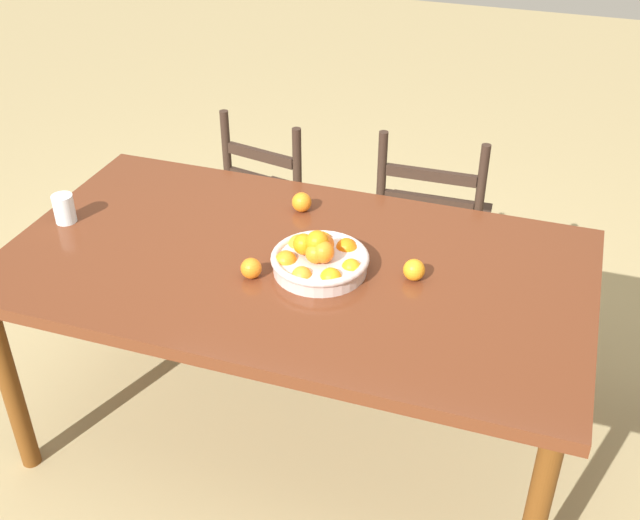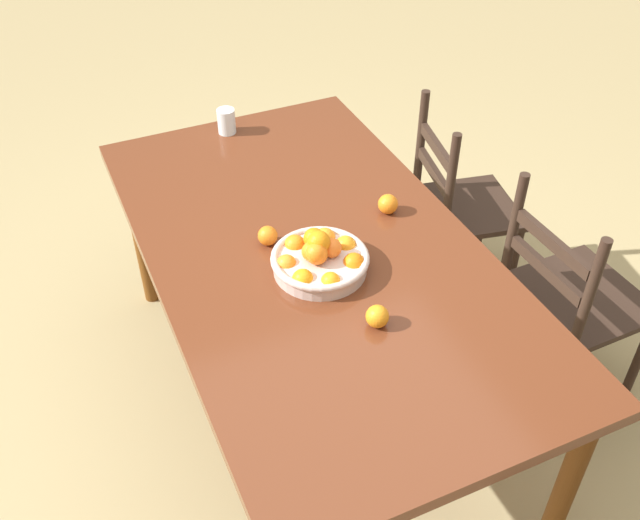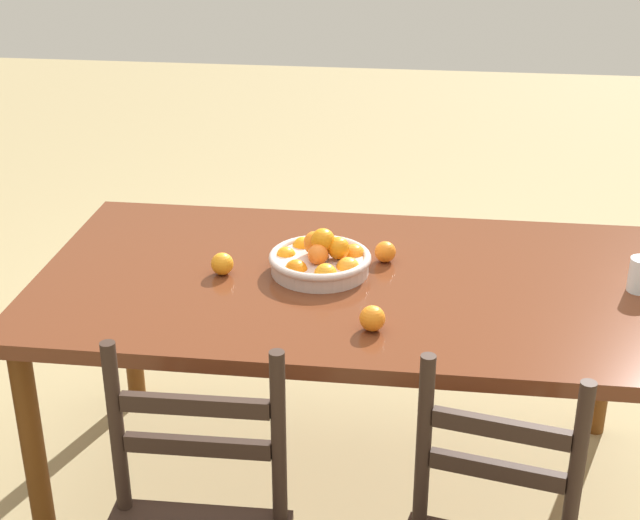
# 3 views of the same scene
# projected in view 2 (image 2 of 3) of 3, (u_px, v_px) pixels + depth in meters

# --- Properties ---
(ground_plane) EXTENTS (12.00, 12.00, 0.00)m
(ground_plane) POSITION_uv_depth(u_px,v_px,m) (316.00, 402.00, 2.81)
(ground_plane) COLOR tan
(dining_table) EXTENTS (1.86, 1.02, 0.77)m
(dining_table) POSITION_uv_depth(u_px,v_px,m) (315.00, 267.00, 2.36)
(dining_table) COLOR #5D2C18
(dining_table) RESTS_ON ground
(chair_near_window) EXTENTS (0.45, 0.45, 0.92)m
(chair_near_window) POSITION_uv_depth(u_px,v_px,m) (568.00, 302.00, 2.59)
(chair_near_window) COLOR #302119
(chair_near_window) RESTS_ON ground
(chair_by_cabinet) EXTENTS (0.47, 0.47, 0.91)m
(chair_by_cabinet) POSITION_uv_depth(u_px,v_px,m) (458.00, 209.00, 3.06)
(chair_by_cabinet) COLOR #302119
(chair_by_cabinet) RESTS_ON ground
(fruit_bowl) EXTENTS (0.31, 0.31, 0.14)m
(fruit_bowl) POSITION_uv_depth(u_px,v_px,m) (320.00, 258.00, 2.21)
(fruit_bowl) COLOR beige
(fruit_bowl) RESTS_ON dining_table
(orange_loose_0) EXTENTS (0.07, 0.07, 0.07)m
(orange_loose_0) POSITION_uv_depth(u_px,v_px,m) (268.00, 236.00, 2.32)
(orange_loose_0) COLOR orange
(orange_loose_0) RESTS_ON dining_table
(orange_loose_1) EXTENTS (0.07, 0.07, 0.07)m
(orange_loose_1) POSITION_uv_depth(u_px,v_px,m) (377.00, 316.00, 2.03)
(orange_loose_1) COLOR orange
(orange_loose_1) RESTS_ON dining_table
(orange_loose_2) EXTENTS (0.07, 0.07, 0.07)m
(orange_loose_2) POSITION_uv_depth(u_px,v_px,m) (388.00, 204.00, 2.45)
(orange_loose_2) COLOR orange
(orange_loose_2) RESTS_ON dining_table
(drinking_glass) EXTENTS (0.07, 0.07, 0.10)m
(drinking_glass) POSITION_uv_depth(u_px,v_px,m) (226.00, 121.00, 2.86)
(drinking_glass) COLOR silver
(drinking_glass) RESTS_ON dining_table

